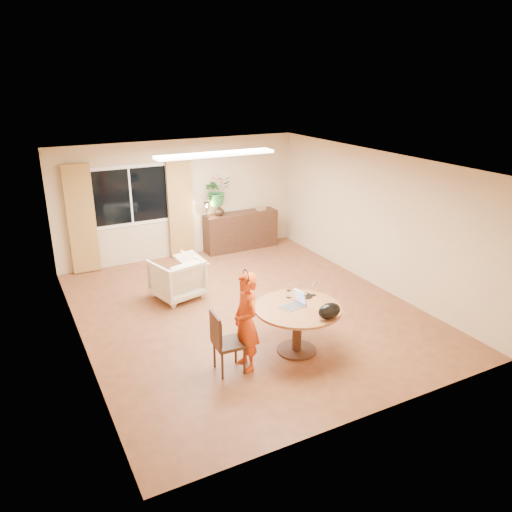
{
  "coord_description": "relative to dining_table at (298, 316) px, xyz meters",
  "views": [
    {
      "loc": [
        -3.51,
        -7.09,
        3.94
      ],
      "look_at": [
        0.08,
        -0.2,
        1.07
      ],
      "focal_mm": 35.0,
      "sensor_mm": 36.0,
      "label": 1
    }
  ],
  "objects": [
    {
      "name": "ceiling",
      "position": [
        -0.06,
        1.56,
        2.03
      ],
      "size": [
        6.5,
        6.5,
        0.0
      ],
      "primitive_type": "plane",
      "rotation": [
        3.14,
        0.0,
        0.0
      ],
      "color": "white",
      "rests_on": "wall_back"
    },
    {
      "name": "handbag",
      "position": [
        0.19,
        -0.51,
        0.27
      ],
      "size": [
        0.38,
        0.27,
        0.23
      ],
      "primitive_type": null,
      "rotation": [
        0.0,
        0.0,
        0.2
      ],
      "color": "black",
      "rests_on": "dining_table"
    },
    {
      "name": "laptop",
      "position": [
        -0.08,
        0.05,
        0.27
      ],
      "size": [
        0.38,
        0.28,
        0.23
      ],
      "primitive_type": null,
      "rotation": [
        0.0,
        0.0,
        0.14
      ],
      "color": "#B7B7BC",
      "rests_on": "dining_table"
    },
    {
      "name": "wall_back",
      "position": [
        -0.06,
        4.81,
        0.73
      ],
      "size": [
        5.5,
        0.0,
        5.5
      ],
      "primitive_type": "plane",
      "rotation": [
        1.57,
        0.0,
        0.0
      ],
      "color": "tan",
      "rests_on": "floor"
    },
    {
      "name": "curtain_right",
      "position": [
        -0.11,
        4.72,
        0.57
      ],
      "size": [
        0.55,
        0.08,
        2.25
      ],
      "primitive_type": "cube",
      "color": "olive",
      "rests_on": "wall_back"
    },
    {
      "name": "curtain_left",
      "position": [
        -2.21,
        4.72,
        0.57
      ],
      "size": [
        0.55,
        0.08,
        2.25
      ],
      "primitive_type": "cube",
      "color": "olive",
      "rests_on": "wall_back"
    },
    {
      "name": "tumbler",
      "position": [
        0.05,
        0.34,
        0.21
      ],
      "size": [
        0.1,
        0.1,
        0.12
      ],
      "primitive_type": null,
      "rotation": [
        0.0,
        0.0,
        0.25
      ],
      "color": "white",
      "rests_on": "dining_table"
    },
    {
      "name": "wine_glass",
      "position": [
        0.43,
        0.23,
        0.26
      ],
      "size": [
        0.09,
        0.09,
        0.22
      ],
      "primitive_type": null,
      "rotation": [
        0.0,
        0.0,
        -0.26
      ],
      "color": "white",
      "rests_on": "dining_table"
    },
    {
      "name": "armchair",
      "position": [
        -0.95,
        2.65,
        -0.19
      ],
      "size": [
        0.99,
        1.01,
        0.76
      ],
      "primitive_type": "imported",
      "rotation": [
        0.0,
        0.0,
        3.39
      ],
      "color": "beige",
      "rests_on": "floor"
    },
    {
      "name": "bouquet",
      "position": [
        0.71,
        4.57,
        0.88
      ],
      "size": [
        0.64,
        0.57,
        0.66
      ],
      "primitive_type": "imported",
      "rotation": [
        0.0,
        0.0,
        0.09
      ],
      "color": "#2B6124",
      "rests_on": "vase"
    },
    {
      "name": "dining_table",
      "position": [
        0.0,
        0.0,
        0.0
      ],
      "size": [
        1.28,
        1.28,
        0.73
      ],
      "color": "brown",
      "rests_on": "floor"
    },
    {
      "name": "window",
      "position": [
        -1.16,
        4.79,
        0.93
      ],
      "size": [
        1.7,
        0.03,
        1.3
      ],
      "color": "white",
      "rests_on": "wall_back"
    },
    {
      "name": "throw",
      "position": [
        -0.67,
        2.62,
        0.2
      ],
      "size": [
        0.58,
        0.65,
        0.03
      ],
      "primitive_type": null,
      "rotation": [
        0.0,
        0.0,
        0.28
      ],
      "color": "beige",
      "rests_on": "armchair"
    },
    {
      "name": "ceiling_panel",
      "position": [
        -0.06,
        2.76,
        1.99
      ],
      "size": [
        2.2,
        0.35,
        0.05
      ],
      "primitive_type": "cube",
      "color": "white",
      "rests_on": "ceiling"
    },
    {
      "name": "wall_left",
      "position": [
        -2.81,
        1.56,
        0.73
      ],
      "size": [
        0.0,
        6.5,
        6.5
      ],
      "primitive_type": "plane",
      "rotation": [
        1.57,
        0.0,
        1.57
      ],
      "color": "tan",
      "rests_on": "floor"
    },
    {
      "name": "child",
      "position": [
        -0.86,
        -0.04,
        0.14
      ],
      "size": [
        0.54,
        0.37,
        1.43
      ],
      "primitive_type": "imported",
      "rotation": [
        0.0,
        0.0,
        -1.62
      ],
      "color": "#B7160E",
      "rests_on": "floor"
    },
    {
      "name": "wall_right",
      "position": [
        2.69,
        1.56,
        0.73
      ],
      "size": [
        0.0,
        6.5,
        6.5
      ],
      "primitive_type": "plane",
      "rotation": [
        1.57,
        0.0,
        -1.57
      ],
      "color": "tan",
      "rests_on": "floor"
    },
    {
      "name": "floor",
      "position": [
        -0.06,
        1.56,
        -0.57
      ],
      "size": [
        6.5,
        6.5,
        0.0
      ],
      "primitive_type": "plane",
      "color": "brown",
      "rests_on": "ground"
    },
    {
      "name": "pot_lid",
      "position": [
        0.3,
        0.25,
        0.17
      ],
      "size": [
        0.23,
        0.23,
        0.03
      ],
      "primitive_type": null,
      "rotation": [
        0.0,
        0.0,
        -0.12
      ],
      "color": "white",
      "rests_on": "dining_table"
    },
    {
      "name": "dining_chair",
      "position": [
        -1.11,
        -0.01,
        -0.12
      ],
      "size": [
        0.46,
        0.42,
        0.91
      ],
      "primitive_type": null,
      "rotation": [
        0.0,
        0.0,
        -0.06
      ],
      "color": "black",
      "rests_on": "floor"
    },
    {
      "name": "sideboard",
      "position": [
        1.29,
        4.57,
        -0.14
      ],
      "size": [
        1.76,
        0.43,
        0.88
      ],
      "primitive_type": "cube",
      "color": "black",
      "rests_on": "floor"
    },
    {
      "name": "book_stack",
      "position": [
        1.83,
        4.57,
        0.35
      ],
      "size": [
        0.22,
        0.17,
        0.09
      ],
      "primitive_type": null,
      "rotation": [
        0.0,
        0.0,
        0.07
      ],
      "color": "brown",
      "rests_on": "sideboard"
    },
    {
      "name": "desk_lamp",
      "position": [
        0.43,
        4.52,
        0.49
      ],
      "size": [
        0.18,
        0.18,
        0.37
      ],
      "primitive_type": null,
      "rotation": [
        0.0,
        0.0,
        -0.17
      ],
      "color": "black",
      "rests_on": "sideboard"
    },
    {
      "name": "vase",
      "position": [
        0.75,
        4.57,
        0.43
      ],
      "size": [
        0.3,
        0.3,
        0.25
      ],
      "primitive_type": "imported",
      "rotation": [
        0.0,
        0.0,
        -0.31
      ],
      "color": "black",
      "rests_on": "sideboard"
    }
  ]
}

